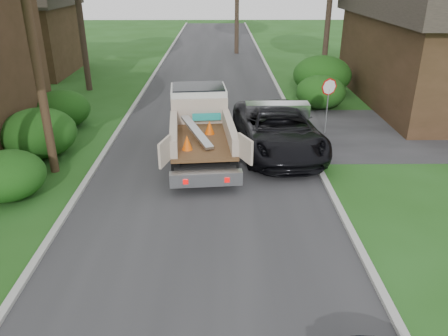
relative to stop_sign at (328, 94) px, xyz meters
name	(u,v)px	position (x,y,z in m)	size (l,w,h in m)	color
ground	(202,250)	(-5.20, -9.00, -1.78)	(120.00, 120.00, 0.00)	#1D4714
road	(209,126)	(-5.20, 1.00, -1.77)	(8.00, 90.00, 0.02)	#28282B
curb_left	(122,125)	(-9.30, 1.00, -1.72)	(0.20, 90.00, 0.12)	#9E9E99
curb_right	(297,125)	(-1.10, 1.00, -1.72)	(0.20, 90.00, 0.12)	#9E9E99
stop_sign	(328,94)	(0.00, 0.00, 0.00)	(0.71, 0.32, 2.48)	slate
utility_pole	(30,22)	(-10.68, -4.02, 3.40)	(2.42, 1.25, 10.00)	#382619
house_left_far	(16,29)	(-18.70, 13.00, 1.27)	(7.56, 7.56, 6.00)	#372616
hedge_left_a	(7,176)	(-11.40, -6.00, -1.01)	(2.34, 2.34, 1.53)	#173D0E
hedge_left_b	(39,133)	(-11.70, -2.50, -0.84)	(2.86, 2.86, 1.87)	#173D0E
hedge_left_c	(61,109)	(-12.00, 1.00, -0.93)	(2.60, 2.60, 1.70)	#173D0E
hedge_right_a	(321,92)	(0.60, 4.00, -0.93)	(2.60, 2.60, 1.70)	#173D0E
hedge_right_b	(322,75)	(1.30, 7.00, -0.67)	(3.38, 3.38, 2.21)	#173D0E
flatbed_truck	(200,120)	(-5.49, -1.99, -0.49)	(3.10, 6.42, 2.36)	black
black_pickup	(278,129)	(-2.40, -2.00, -0.88)	(2.97, 6.44, 1.79)	black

